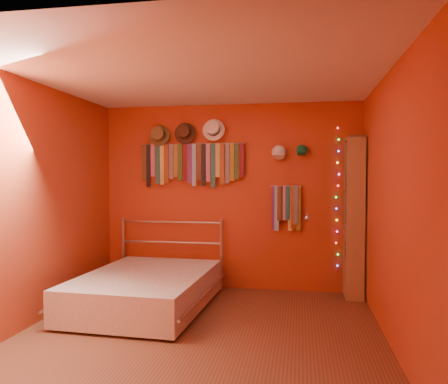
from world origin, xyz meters
The scene contains 16 objects.
ground centered at (0.00, 0.00, 0.00)m, with size 3.50×3.50×0.00m, color brown.
back_wall centered at (0.00, 1.75, 1.25)m, with size 3.50×0.02×2.50m, color #A6381A.
right_wall centered at (1.75, 0.00, 1.25)m, with size 0.02×3.50×2.50m, color #A6381A.
left_wall centered at (-1.75, 0.00, 1.25)m, with size 0.02×3.50×2.50m, color #A6381A.
ceiling centered at (0.00, 0.00, 2.50)m, with size 3.50×3.50×0.02m, color white.
tie_rack centered at (-0.52, 1.69, 1.72)m, with size 1.45×0.03×0.60m.
small_tie_rack centered at (0.77, 1.69, 1.14)m, with size 0.40×0.03×0.60m.
fedora_olive centered at (-0.97, 1.65, 2.10)m, with size 0.30×0.16×0.29m.
fedora_brown centered at (-0.61, 1.65, 2.12)m, with size 0.29×0.16×0.29m.
fedora_white centered at (-0.21, 1.65, 2.16)m, with size 0.30×0.16×0.30m.
cap_white centered at (0.67, 1.70, 1.84)m, with size 0.19×0.23×0.19m.
cap_green centered at (0.96, 1.70, 1.87)m, with size 0.16×0.20×0.16m.
fairy_lights centered at (1.42, 1.71, 1.26)m, with size 0.06×0.02×1.81m.
reading_lamp centered at (1.03, 1.50, 1.00)m, with size 0.08×0.33×0.10m.
bookshelf centered at (1.66, 1.53, 1.02)m, with size 0.25×0.34×2.00m.
bed centered at (-0.80, 0.66, 0.22)m, with size 1.51×2.00×0.95m.
Camera 1 is at (0.95, -4.11, 1.52)m, focal length 35.00 mm.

